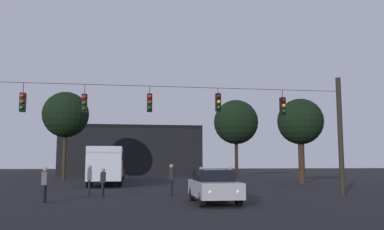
# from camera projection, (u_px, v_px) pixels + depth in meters

# --- Properties ---
(ground_plane) EXTENTS (168.00, 168.00, 0.00)m
(ground_plane) POSITION_uv_depth(u_px,v_px,m) (146.00, 186.00, 31.90)
(ground_plane) COLOR black
(ground_plane) RESTS_ON ground
(overhead_signal_span) EXTENTS (20.85, 0.44, 6.61)m
(overhead_signal_span) POSITION_uv_depth(u_px,v_px,m) (155.00, 124.00, 21.07)
(overhead_signal_span) COLOR black
(overhead_signal_span) RESTS_ON ground
(city_bus) EXTENTS (2.61, 11.02, 3.00)m
(city_bus) POSITION_uv_depth(u_px,v_px,m) (107.00, 162.00, 34.11)
(city_bus) COLOR #B7BCC6
(city_bus) RESTS_ON ground
(car_near_right) EXTENTS (1.84, 4.35, 1.52)m
(car_near_right) POSITION_uv_depth(u_px,v_px,m) (214.00, 186.00, 18.46)
(car_near_right) COLOR #99999E
(car_near_right) RESTS_ON ground
(car_far_left) EXTENTS (2.25, 4.47, 1.52)m
(car_far_left) POSITION_uv_depth(u_px,v_px,m) (114.00, 172.00, 43.02)
(car_far_left) COLOR #511919
(car_far_left) RESTS_ON ground
(pedestrian_crossing_left) EXTENTS (0.31, 0.40, 1.60)m
(pedestrian_crossing_left) POSITION_uv_depth(u_px,v_px,m) (231.00, 179.00, 23.47)
(pedestrian_crossing_left) COLOR black
(pedestrian_crossing_left) RESTS_ON ground
(pedestrian_crossing_center) EXTENTS (0.27, 0.38, 1.53)m
(pedestrian_crossing_center) POSITION_uv_depth(u_px,v_px,m) (103.00, 181.00, 21.55)
(pedestrian_crossing_center) COLOR black
(pedestrian_crossing_center) RESTS_ON ground
(pedestrian_crossing_right) EXTENTS (0.35, 0.42, 1.60)m
(pedestrian_crossing_right) POSITION_uv_depth(u_px,v_px,m) (201.00, 180.00, 22.08)
(pedestrian_crossing_right) COLOR black
(pedestrian_crossing_right) RESTS_ON ground
(pedestrian_near_bus) EXTENTS (0.29, 0.39, 1.69)m
(pedestrian_near_bus) POSITION_uv_depth(u_px,v_px,m) (89.00, 178.00, 22.99)
(pedestrian_near_bus) COLOR black
(pedestrian_near_bus) RESTS_ON ground
(pedestrian_trailing) EXTENTS (0.31, 0.40, 1.75)m
(pedestrian_trailing) POSITION_uv_depth(u_px,v_px,m) (171.00, 178.00, 22.65)
(pedestrian_trailing) COLOR black
(pedestrian_trailing) RESTS_ON ground
(pedestrian_far_side) EXTENTS (0.26, 0.37, 1.62)m
(pedestrian_far_side) POSITION_uv_depth(u_px,v_px,m) (45.00, 183.00, 18.84)
(pedestrian_far_side) COLOR black
(pedestrian_far_side) RESTS_ON ground
(corner_building) EXTENTS (20.09, 8.30, 7.11)m
(corner_building) POSITION_uv_depth(u_px,v_px,m) (131.00, 151.00, 60.27)
(corner_building) COLOR black
(corner_building) RESTS_ON ground
(tree_left_silhouette) EXTENTS (4.99, 4.99, 9.52)m
(tree_left_silhouette) POSITION_uv_depth(u_px,v_px,m) (66.00, 115.00, 44.17)
(tree_left_silhouette) COLOR #2D2116
(tree_left_silhouette) RESTS_ON ground
(tree_behind_building) EXTENTS (3.95, 3.95, 7.33)m
(tree_behind_building) POSITION_uv_depth(u_px,v_px,m) (300.00, 122.00, 34.91)
(tree_behind_building) COLOR #2D2116
(tree_behind_building) RESTS_ON ground
(tree_right_far) EXTENTS (5.73, 5.73, 9.88)m
(tree_right_far) POSITION_uv_depth(u_px,v_px,m) (236.00, 122.00, 52.37)
(tree_right_far) COLOR black
(tree_right_far) RESTS_ON ground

